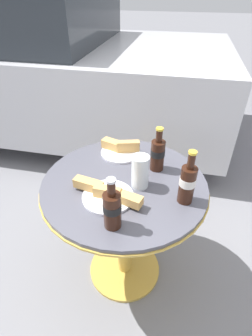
{
  "coord_description": "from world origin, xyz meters",
  "views": [
    {
      "loc": [
        0.21,
        -0.92,
        1.46
      ],
      "look_at": [
        0.0,
        0.04,
        0.75
      ],
      "focal_mm": 28.0,
      "sensor_mm": 36.0,
      "label": 1
    }
  ],
  "objects_px": {
    "lunch_plate_near": "(107,194)",
    "drinking_glass": "(140,173)",
    "bistro_table": "(124,207)",
    "lunch_plate_far": "(120,149)",
    "cola_bottle_right": "(158,154)",
    "parked_car": "(33,69)",
    "cola_bottle_left": "(187,183)",
    "cola_bottle_center": "(112,208)"
  },
  "relations": [
    {
      "from": "cola_bottle_right",
      "to": "cola_bottle_left",
      "type": "bearing_deg",
      "value": -54.73
    },
    {
      "from": "cola_bottle_center",
      "to": "lunch_plate_far",
      "type": "bearing_deg",
      "value": 100.1
    },
    {
      "from": "cola_bottle_left",
      "to": "parked_car",
      "type": "distance_m",
      "value": 2.43
    },
    {
      "from": "cola_bottle_center",
      "to": "parked_car",
      "type": "xyz_separation_m",
      "value": [
        -1.4,
        1.96,
        -0.12
      ]
    },
    {
      "from": "parked_car",
      "to": "cola_bottle_left",
      "type": "bearing_deg",
      "value": -46.68
    },
    {
      "from": "cola_bottle_left",
      "to": "cola_bottle_right",
      "type": "height_order",
      "value": "cola_bottle_left"
    },
    {
      "from": "cola_bottle_left",
      "to": "lunch_plate_near",
      "type": "bearing_deg",
      "value": -170.62
    },
    {
      "from": "lunch_plate_far",
      "to": "drinking_glass",
      "type": "bearing_deg",
      "value": -59.12
    },
    {
      "from": "cola_bottle_left",
      "to": "cola_bottle_center",
      "type": "xyz_separation_m",
      "value": [
        -0.26,
        -0.2,
        -0.01
      ]
    },
    {
      "from": "parked_car",
      "to": "lunch_plate_near",
      "type": "bearing_deg",
      "value": -53.57
    },
    {
      "from": "bistro_table",
      "to": "cola_bottle_left",
      "type": "bearing_deg",
      "value": -14.04
    },
    {
      "from": "cola_bottle_right",
      "to": "lunch_plate_near",
      "type": "height_order",
      "value": "cola_bottle_right"
    },
    {
      "from": "cola_bottle_right",
      "to": "parked_car",
      "type": "bearing_deg",
      "value": 134.23
    },
    {
      "from": "bistro_table",
      "to": "lunch_plate_near",
      "type": "distance_m",
      "value": 0.23
    },
    {
      "from": "lunch_plate_far",
      "to": "cola_bottle_left",
      "type": "bearing_deg",
      "value": -41.0
    },
    {
      "from": "cola_bottle_left",
      "to": "parked_car",
      "type": "xyz_separation_m",
      "value": [
        -1.67,
        1.77,
        -0.13
      ]
    },
    {
      "from": "bistro_table",
      "to": "cola_bottle_left",
      "type": "height_order",
      "value": "cola_bottle_left"
    },
    {
      "from": "cola_bottle_right",
      "to": "parked_car",
      "type": "height_order",
      "value": "parked_car"
    },
    {
      "from": "lunch_plate_far",
      "to": "parked_car",
      "type": "relative_size",
      "value": 0.05
    },
    {
      "from": "bistro_table",
      "to": "lunch_plate_near",
      "type": "height_order",
      "value": "lunch_plate_near"
    },
    {
      "from": "lunch_plate_near",
      "to": "parked_car",
      "type": "bearing_deg",
      "value": 126.43
    },
    {
      "from": "bistro_table",
      "to": "lunch_plate_far",
      "type": "bearing_deg",
      "value": 107.48
    },
    {
      "from": "lunch_plate_near",
      "to": "bistro_table",
      "type": "bearing_deg",
      "value": 69.38
    },
    {
      "from": "cola_bottle_right",
      "to": "cola_bottle_center",
      "type": "bearing_deg",
      "value": -106.52
    },
    {
      "from": "bistro_table",
      "to": "parked_car",
      "type": "height_order",
      "value": "parked_car"
    },
    {
      "from": "bistro_table",
      "to": "cola_bottle_center",
      "type": "xyz_separation_m",
      "value": [
        0.02,
        -0.27,
        0.25
      ]
    },
    {
      "from": "bistro_table",
      "to": "lunch_plate_near",
      "type": "bearing_deg",
      "value": -110.62
    },
    {
      "from": "bistro_table",
      "to": "drinking_glass",
      "type": "distance_m",
      "value": 0.25
    },
    {
      "from": "cola_bottle_right",
      "to": "parked_car",
      "type": "xyz_separation_m",
      "value": [
        -1.52,
        1.56,
        -0.12
      ]
    },
    {
      "from": "cola_bottle_center",
      "to": "drinking_glass",
      "type": "distance_m",
      "value": 0.26
    },
    {
      "from": "cola_bottle_right",
      "to": "bistro_table",
      "type": "bearing_deg",
      "value": -135.0
    },
    {
      "from": "bistro_table",
      "to": "cola_bottle_center",
      "type": "bearing_deg",
      "value": -86.76
    },
    {
      "from": "drinking_glass",
      "to": "lunch_plate_near",
      "type": "distance_m",
      "value": 0.17
    },
    {
      "from": "bistro_table",
      "to": "lunch_plate_near",
      "type": "relative_size",
      "value": 2.43
    },
    {
      "from": "parked_car",
      "to": "cola_bottle_right",
      "type": "bearing_deg",
      "value": -45.77
    },
    {
      "from": "lunch_plate_near",
      "to": "parked_car",
      "type": "height_order",
      "value": "parked_car"
    },
    {
      "from": "bistro_table",
      "to": "lunch_plate_far",
      "type": "distance_m",
      "value": 0.31
    },
    {
      "from": "lunch_plate_near",
      "to": "drinking_glass",
      "type": "bearing_deg",
      "value": 42.26
    },
    {
      "from": "cola_bottle_center",
      "to": "parked_car",
      "type": "bearing_deg",
      "value": 125.58
    },
    {
      "from": "lunch_plate_near",
      "to": "cola_bottle_center",
      "type": "bearing_deg",
      "value": -66.87
    },
    {
      "from": "cola_bottle_center",
      "to": "lunch_plate_near",
      "type": "bearing_deg",
      "value": 113.13
    },
    {
      "from": "bistro_table",
      "to": "cola_bottle_center",
      "type": "distance_m",
      "value": 0.37
    }
  ]
}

